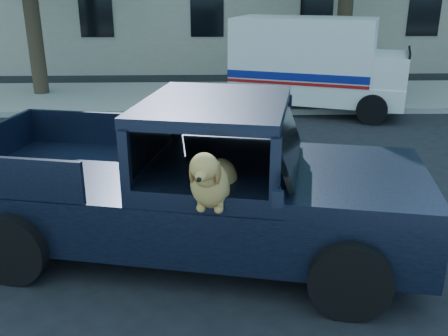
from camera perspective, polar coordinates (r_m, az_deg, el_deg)
The scene contains 5 objects.
ground at distance 6.35m, azimuth -10.43°, elevation -10.29°, with size 120.00×120.00×0.00m, color black.
far_sidewalk at distance 14.97m, azimuth -5.66°, elevation 8.08°, with size 60.00×4.00×0.15m, color gray.
lane_stripes at distance 9.43m, azimuth 4.53°, elevation 0.41°, with size 21.60×0.14×0.01m, color silver, non-canonical shape.
pickup_truck at distance 6.21m, azimuth -4.21°, elevation -3.87°, with size 5.77×3.32×1.95m.
mail_truck at distance 13.60m, azimuth 10.30°, elevation 10.83°, with size 4.83×3.46×2.41m.
Camera 1 is at (0.94, -5.42, 3.19)m, focal length 40.00 mm.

